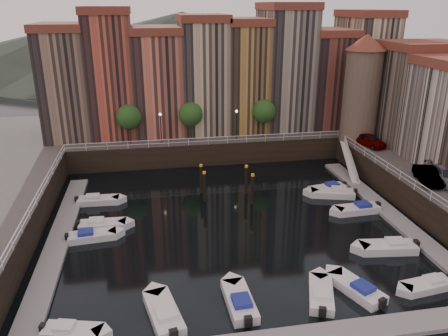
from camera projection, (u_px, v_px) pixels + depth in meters
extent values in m
plane|color=black|center=(231.00, 221.00, 43.45)|extent=(200.00, 200.00, 0.00)
cube|color=black|center=(199.00, 134.00, 66.89)|extent=(80.00, 20.00, 3.00)
cube|color=gray|center=(59.00, 238.00, 39.83)|extent=(2.00, 28.00, 0.35)
cube|color=gray|center=(387.00, 211.00, 45.11)|extent=(2.00, 28.00, 0.35)
cone|color=#2D382D|center=(72.00, 49.00, 137.51)|extent=(80.00, 80.00, 14.00)
cone|color=#2D382D|center=(183.00, 41.00, 142.50)|extent=(100.00, 100.00, 18.00)
cone|color=#2D382D|center=(285.00, 49.00, 149.25)|extent=(70.00, 70.00, 12.00)
cube|color=#846954|center=(67.00, 85.00, 58.67)|extent=(6.00, 10.00, 14.00)
cube|color=brown|center=(60.00, 27.00, 56.03)|extent=(6.30, 10.30, 1.00)
cube|color=#B64E39|center=(112.00, 77.00, 59.28)|extent=(5.80, 10.00, 16.00)
cube|color=brown|center=(106.00, 10.00, 56.29)|extent=(6.10, 10.30, 1.00)
cube|color=#CA6952|center=(158.00, 84.00, 60.72)|extent=(6.50, 10.00, 13.50)
cube|color=brown|center=(155.00, 30.00, 58.17)|extent=(6.80, 10.30, 1.00)
cube|color=#C3AE8A|center=(203.00, 78.00, 61.49)|extent=(6.20, 10.00, 15.00)
cube|color=brown|center=(202.00, 18.00, 58.67)|extent=(6.50, 10.30, 1.00)
cube|color=#A97F3E|center=(244.00, 78.00, 62.53)|extent=(5.60, 10.00, 14.50)
cube|color=brown|center=(245.00, 22.00, 59.81)|extent=(5.90, 10.30, 1.00)
cube|color=gray|center=(284.00, 70.00, 63.16)|extent=(6.40, 10.00, 16.50)
cube|color=brown|center=(287.00, 6.00, 60.08)|extent=(6.70, 10.30, 1.00)
cube|color=brown|center=(324.00, 81.00, 64.78)|extent=(6.00, 10.00, 13.00)
cube|color=brown|center=(328.00, 32.00, 62.32)|extent=(6.30, 10.30, 1.00)
cube|color=#C8B893|center=(362.00, 72.00, 65.31)|extent=(5.90, 10.00, 15.50)
cube|color=brown|center=(368.00, 13.00, 62.41)|extent=(6.20, 10.30, 1.00)
cube|color=#746657|center=(417.00, 98.00, 55.66)|extent=(9.00, 8.00, 12.00)
cube|color=brown|center=(426.00, 45.00, 53.37)|extent=(9.30, 8.30, 1.00)
cylinder|color=#6B5B4C|center=(361.00, 96.00, 56.91)|extent=(4.60, 4.60, 12.00)
cone|color=brown|center=(367.00, 42.00, 54.52)|extent=(5.20, 5.20, 2.00)
cylinder|color=black|center=(130.00, 135.00, 57.13)|extent=(0.30, 0.30, 2.40)
sphere|color=#1E4719|center=(129.00, 117.00, 56.28)|extent=(3.20, 3.20, 3.20)
cylinder|color=black|center=(191.00, 132.00, 58.43)|extent=(0.30, 0.30, 2.40)
sphere|color=#1E4719|center=(191.00, 114.00, 57.58)|extent=(3.20, 3.20, 3.20)
cylinder|color=black|center=(263.00, 128.00, 60.05)|extent=(0.30, 0.30, 2.40)
sphere|color=#1E4719|center=(264.00, 111.00, 59.21)|extent=(3.20, 3.20, 3.20)
cylinder|color=black|center=(161.00, 129.00, 56.57)|extent=(0.12, 0.12, 4.00)
sphere|color=#FFD88C|center=(160.00, 114.00, 55.87)|extent=(0.36, 0.36, 0.36)
cylinder|color=black|center=(236.00, 126.00, 58.20)|extent=(0.12, 0.12, 4.00)
sphere|color=#FFD88C|center=(237.00, 111.00, 57.50)|extent=(0.36, 0.36, 0.36)
cube|color=white|center=(208.00, 138.00, 56.81)|extent=(36.00, 0.08, 0.08)
cube|color=white|center=(208.00, 141.00, 56.97)|extent=(36.00, 0.06, 0.06)
cube|color=white|center=(408.00, 176.00, 44.07)|extent=(0.08, 34.00, 0.08)
cube|color=white|center=(407.00, 180.00, 44.23)|extent=(0.06, 34.00, 0.06)
cube|color=white|center=(32.00, 202.00, 38.21)|extent=(0.08, 34.00, 0.08)
cube|color=white|center=(33.00, 207.00, 38.37)|extent=(0.06, 34.00, 0.06)
cube|color=white|center=(350.00, 161.00, 54.84)|extent=(2.78, 8.26, 2.81)
cube|color=white|center=(350.00, 157.00, 54.66)|extent=(1.93, 8.32, 3.65)
cylinder|color=black|center=(205.00, 188.00, 47.28)|extent=(0.32, 0.32, 3.60)
cylinder|color=orange|center=(204.00, 173.00, 46.63)|extent=(0.36, 0.36, 0.25)
cylinder|color=black|center=(201.00, 181.00, 49.34)|extent=(0.32, 0.32, 3.60)
cylinder|color=orange|center=(201.00, 165.00, 48.69)|extent=(0.36, 0.36, 0.25)
cylinder|color=black|center=(252.00, 191.00, 46.64)|extent=(0.32, 0.32, 3.60)
cylinder|color=orange|center=(253.00, 175.00, 45.99)|extent=(0.36, 0.36, 0.25)
cylinder|color=black|center=(246.00, 182.00, 49.11)|extent=(0.32, 0.32, 3.60)
cylinder|color=orange|center=(246.00, 166.00, 48.46)|extent=(0.36, 0.36, 0.25)
cube|color=silver|center=(73.00, 332.00, 28.31)|extent=(4.08, 2.37, 0.65)
cube|color=silver|center=(64.00, 327.00, 28.21)|extent=(1.44, 1.31, 0.44)
cube|color=black|center=(43.00, 328.00, 28.37)|extent=(0.40, 0.50, 0.61)
cube|color=silver|center=(93.00, 236.00, 39.97)|extent=(4.37, 2.03, 0.72)
cube|color=navy|center=(86.00, 233.00, 39.68)|extent=(1.45, 1.28, 0.48)
cube|color=black|center=(67.00, 237.00, 39.34)|extent=(0.38, 0.51, 0.67)
cube|color=silver|center=(103.00, 225.00, 41.94)|extent=(4.45, 1.90, 0.75)
cube|color=silver|center=(96.00, 221.00, 41.72)|extent=(1.45, 1.26, 0.50)
cube|color=black|center=(78.00, 224.00, 41.59)|extent=(0.37, 0.51, 0.70)
cube|color=silver|center=(99.00, 201.00, 47.19)|extent=(4.42, 1.87, 0.74)
cube|color=silver|center=(93.00, 197.00, 46.97)|extent=(1.44, 1.25, 0.49)
cube|color=black|center=(77.00, 200.00, 46.83)|extent=(0.37, 0.51, 0.69)
cube|color=silver|center=(427.00, 286.00, 32.96)|extent=(4.15, 2.03, 0.68)
cube|color=silver|center=(434.00, 280.00, 32.97)|extent=(1.40, 1.24, 0.45)
cube|color=silver|center=(388.00, 248.00, 38.00)|extent=(4.99, 2.43, 0.82)
cube|color=silver|center=(396.00, 243.00, 37.86)|extent=(1.68, 1.49, 0.55)
cube|color=black|center=(416.00, 244.00, 38.02)|extent=(0.45, 0.59, 0.76)
cube|color=silver|center=(357.00, 210.00, 45.12)|extent=(4.57, 1.94, 0.77)
cube|color=navy|center=(363.00, 205.00, 45.08)|extent=(1.49, 1.29, 0.51)
cube|color=black|center=(378.00, 205.00, 45.51)|extent=(0.38, 0.53, 0.72)
cube|color=silver|center=(332.00, 194.00, 48.91)|extent=(5.07, 3.08, 0.81)
cube|color=silver|center=(339.00, 190.00, 48.67)|extent=(1.81, 1.66, 0.54)
cube|color=black|center=(355.00, 192.00, 48.56)|extent=(0.51, 0.62, 0.75)
cube|color=silver|center=(328.00, 189.00, 50.19)|extent=(4.51, 2.41, 0.73)
cube|color=navy|center=(332.00, 185.00, 50.23)|extent=(1.55, 1.40, 0.49)
cube|color=black|center=(344.00, 184.00, 50.85)|extent=(0.42, 0.54, 0.68)
cube|color=silver|center=(164.00, 314.00, 29.91)|extent=(2.85, 5.13, 0.83)
cube|color=silver|center=(166.00, 314.00, 29.16)|extent=(1.62, 1.79, 0.55)
cube|color=black|center=(174.00, 335.00, 27.62)|extent=(0.62, 0.49, 0.77)
cube|color=silver|center=(239.00, 302.00, 31.14)|extent=(1.95, 4.71, 0.79)
cube|color=navy|center=(242.00, 302.00, 30.39)|extent=(1.32, 1.52, 0.53)
cube|color=black|center=(248.00, 321.00, 28.82)|extent=(0.54, 0.39, 0.74)
cube|color=silver|center=(321.00, 294.00, 31.96)|extent=(3.08, 4.71, 0.75)
cube|color=silver|center=(322.00, 294.00, 31.25)|extent=(1.60, 1.72, 0.50)
cube|color=black|center=(322.00, 312.00, 29.75)|extent=(0.59, 0.50, 0.70)
cube|color=silver|center=(356.00, 289.00, 32.57)|extent=(3.33, 4.88, 0.78)
cube|color=navy|center=(363.00, 288.00, 31.91)|extent=(1.69, 1.81, 0.52)
cube|color=black|center=(382.00, 303.00, 30.59)|extent=(0.61, 0.53, 0.72)
imported|color=gray|center=(369.00, 141.00, 55.96)|extent=(3.24, 5.06, 1.60)
imported|color=gray|center=(427.00, 176.00, 44.51)|extent=(2.88, 5.03, 1.57)
imported|color=gray|center=(446.00, 176.00, 44.39)|extent=(2.77, 5.72, 1.61)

